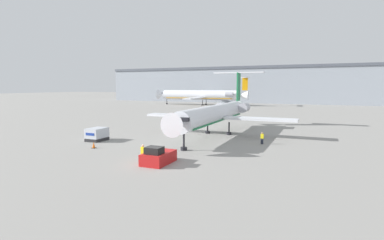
{
  "coord_description": "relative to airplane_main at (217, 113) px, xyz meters",
  "views": [
    {
      "loc": [
        15.11,
        -25.52,
        7.85
      ],
      "look_at": [
        0.0,
        9.79,
        3.49
      ],
      "focal_mm": 28.0,
      "sensor_mm": 36.0,
      "label": 1
    }
  ],
  "objects": [
    {
      "name": "luggage_cart",
      "position": [
        -14.23,
        -11.8,
        -2.62
      ],
      "size": [
        2.13,
        2.89,
        1.85
      ],
      "color": "#232326",
      "rests_on": "ground"
    },
    {
      "name": "airplane_parked_far_left",
      "position": [
        -30.55,
        71.11,
        0.58
      ],
      "size": [
        39.71,
        38.36,
        11.26
      ],
      "color": "silver",
      "rests_on": "ground"
    },
    {
      "name": "terminal_building",
      "position": [
        0.06,
        99.92,
        5.02
      ],
      "size": [
        180.0,
        16.8,
        17.08
      ],
      "color": "#8C939E",
      "rests_on": "ground"
    },
    {
      "name": "ground_plane",
      "position": [
        0.06,
        -20.08,
        -3.55
      ],
      "size": [
        600.0,
        600.0,
        0.0
      ],
      "primitive_type": "plane",
      "color": "gray"
    },
    {
      "name": "worker_near_tug",
      "position": [
        -1.43,
        -19.72,
        -2.56
      ],
      "size": [
        0.4,
        0.26,
        1.86
      ],
      "color": "#232838",
      "rests_on": "ground"
    },
    {
      "name": "traffic_cone_left",
      "position": [
        -11.04,
        -16.15,
        -3.16
      ],
      "size": [
        0.53,
        0.53,
        0.8
      ],
      "color": "black",
      "rests_on": "ground"
    },
    {
      "name": "airplane_main",
      "position": [
        0.0,
        0.0,
        0.0
      ],
      "size": [
        24.82,
        30.97,
        10.62
      ],
      "color": "silver",
      "rests_on": "ground"
    },
    {
      "name": "worker_by_wing",
      "position": [
        8.16,
        -5.0,
        -2.71
      ],
      "size": [
        0.4,
        0.24,
        1.63
      ],
      "color": "#232838",
      "rests_on": "ground"
    },
    {
      "name": "pushback_tug",
      "position": [
        0.28,
        -19.53,
        -2.85
      ],
      "size": [
        2.31,
        3.92,
        1.87
      ],
      "color": "#B21919",
      "rests_on": "ground"
    }
  ]
}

